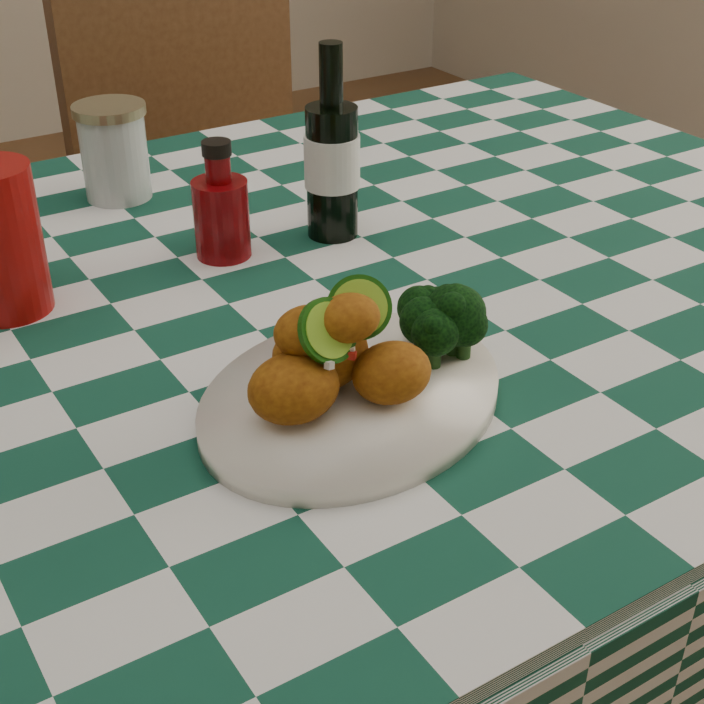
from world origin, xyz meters
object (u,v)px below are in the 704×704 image
dining_table (249,584)px  beer_bottle (332,143)px  ketchup_bottle (220,200)px  mason_jar (114,152)px  fried_chicken_pile (343,345)px  wooden_chair_right (242,238)px  plate (352,398)px

dining_table → beer_bottle: size_ratio=7.47×
ketchup_bottle → mason_jar: 0.23m
dining_table → ketchup_bottle: 0.47m
dining_table → beer_bottle: (0.18, 0.09, 0.50)m
dining_table → mason_jar: bearing=88.2°
fried_chicken_pile → wooden_chair_right: (0.35, 0.93, -0.35)m
wooden_chair_right → mason_jar: bearing=-135.2°
plate → wooden_chair_right: (0.34, 0.93, -0.29)m
wooden_chair_right → plate: bearing=-112.6°
ketchup_bottle → mason_jar: (-0.04, 0.23, -0.01)m
dining_table → beer_bottle: beer_bottle is taller
wooden_chair_right → fried_chicken_pile: bearing=-113.0°
fried_chicken_pile → ketchup_bottle: ketchup_bottle is taller
fried_chicken_pile → mason_jar: 0.56m
mason_jar → wooden_chair_right: size_ratio=0.12×
mason_jar → beer_bottle: size_ratio=0.54×
fried_chicken_pile → ketchup_bottle: 0.34m
dining_table → plate: size_ratio=5.63×
plate → ketchup_bottle: ketchup_bottle is taller
plate → ketchup_bottle: size_ratio=2.22×
fried_chicken_pile → beer_bottle: beer_bottle is taller
mason_jar → beer_bottle: 0.30m
dining_table → beer_bottle: bearing=26.7°
ketchup_bottle → wooden_chair_right: bearing=62.9°
wooden_chair_right → dining_table: bearing=-118.8°
plate → wooden_chair_right: bearing=69.7°
plate → beer_bottle: (0.17, 0.32, 0.10)m
ketchup_bottle → beer_bottle: bearing=-7.1°
plate → beer_bottle: beer_bottle is taller
plate → mason_jar: size_ratio=2.46×
beer_bottle → wooden_chair_right: (0.17, 0.61, -0.39)m
dining_table → ketchup_bottle: size_ratio=12.50×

